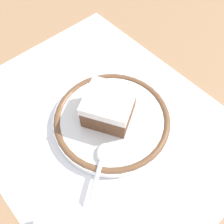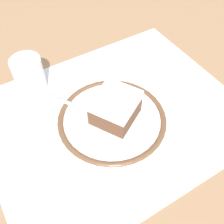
% 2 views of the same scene
% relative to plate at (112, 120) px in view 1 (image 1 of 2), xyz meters
% --- Properties ---
extents(ground_plane, '(2.40, 2.40, 0.00)m').
position_rel_plate_xyz_m(ground_plane, '(0.02, 0.02, -0.01)').
color(ground_plane, '#9E7551').
extents(placemat, '(0.51, 0.41, 0.00)m').
position_rel_plate_xyz_m(placemat, '(0.02, 0.02, -0.01)').
color(placemat, white).
rests_on(placemat, ground_plane).
extents(plate, '(0.21, 0.21, 0.02)m').
position_rel_plate_xyz_m(plate, '(0.00, 0.00, 0.00)').
color(plate, white).
rests_on(plate, placemat).
extents(cake_slice, '(0.11, 0.11, 0.05)m').
position_rel_plate_xyz_m(cake_slice, '(0.01, 0.00, 0.03)').
color(cake_slice, brown).
rests_on(cake_slice, plate).
extents(spoon, '(0.09, 0.12, 0.01)m').
position_rel_plate_xyz_m(spoon, '(-0.06, 0.08, 0.01)').
color(spoon, silver).
rests_on(spoon, plate).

